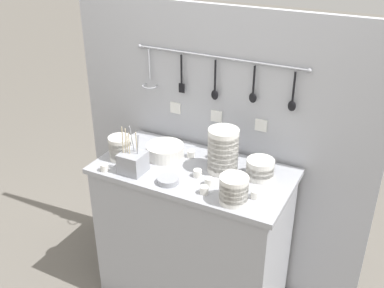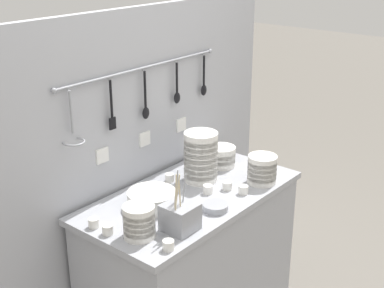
{
  "view_description": "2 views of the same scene",
  "coord_description": "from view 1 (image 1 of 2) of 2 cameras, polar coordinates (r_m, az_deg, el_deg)",
  "views": [
    {
      "loc": [
        0.99,
        -1.94,
        2.21
      ],
      "look_at": [
        -0.01,
        0.0,
        1.08
      ],
      "focal_mm": 42.0,
      "sensor_mm": 36.0,
      "label": 1
    },
    {
      "loc": [
        -1.77,
        -1.46,
        2.07
      ],
      "look_at": [
        -0.01,
        -0.02,
        1.19
      ],
      "focal_mm": 50.0,
      "sensor_mm": 36.0,
      "label": 2
    }
  ],
  "objects": [
    {
      "name": "cup_back_right",
      "position": [
        2.64,
        -0.12,
        -1.25
      ],
      "size": [
        0.05,
        0.05,
        0.04
      ],
      "color": "silver",
      "rests_on": "counter"
    },
    {
      "name": "bowl_stack_back_corner",
      "position": [
        2.23,
        5.33,
        -5.77
      ],
      "size": [
        0.15,
        0.15,
        0.14
      ],
      "color": "silver",
      "rests_on": "counter"
    },
    {
      "name": "bowl_stack_wide_centre",
      "position": [
        2.63,
        -9.11,
        -0.5
      ],
      "size": [
        0.13,
        0.13,
        0.14
      ],
      "color": "silver",
      "rests_on": "counter"
    },
    {
      "name": "steel_mixing_bowl",
      "position": [
        2.4,
        -3.06,
        -4.61
      ],
      "size": [
        0.12,
        0.12,
        0.03
      ],
      "color": "#93969E",
      "rests_on": "counter"
    },
    {
      "name": "cup_centre",
      "position": [
        2.64,
        2.62,
        -1.34
      ],
      "size": [
        0.05,
        0.05,
        0.04
      ],
      "color": "silver",
      "rests_on": "counter"
    },
    {
      "name": "counter",
      "position": [
        2.79,
        0.19,
        -11.37
      ],
      "size": [
        1.12,
        0.58,
        0.92
      ],
      "color": "#9EA0A8",
      "rests_on": "ground"
    },
    {
      "name": "cup_front_right",
      "position": [
        2.84,
        -7.81,
        0.61
      ],
      "size": [
        0.05,
        0.05,
        0.04
      ],
      "color": "silver",
      "rests_on": "counter"
    },
    {
      "name": "bowl_stack_tall_left",
      "position": [
        2.46,
        3.96,
        -0.83
      ],
      "size": [
        0.17,
        0.17,
        0.25
      ],
      "color": "silver",
      "rests_on": "counter"
    },
    {
      "name": "cup_back_left",
      "position": [
        2.31,
        1.54,
        -5.86
      ],
      "size": [
        0.05,
        0.05,
        0.04
      ],
      "color": "silver",
      "rests_on": "counter"
    },
    {
      "name": "back_wall",
      "position": [
        2.8,
        3.21,
        -0.81
      ],
      "size": [
        1.92,
        0.11,
        1.78
      ],
      "color": "#A8AAB2",
      "rests_on": "ground"
    },
    {
      "name": "cup_beside_plates",
      "position": [
        2.45,
        0.71,
        -3.72
      ],
      "size": [
        0.05,
        0.05,
        0.04
      ],
      "color": "silver",
      "rests_on": "counter"
    },
    {
      "name": "cutlery_caddy",
      "position": [
        2.5,
        -7.51,
        -2.29
      ],
      "size": [
        0.13,
        0.13,
        0.28
      ],
      "color": "#93969E",
      "rests_on": "counter"
    },
    {
      "name": "cup_edge_near",
      "position": [
        2.55,
        -11.06,
        -2.95
      ],
      "size": [
        0.05,
        0.05,
        0.04
      ],
      "color": "silver",
      "rests_on": "counter"
    },
    {
      "name": "cup_edge_far",
      "position": [
        2.78,
        -8.82,
        -0.11
      ],
      "size": [
        0.05,
        0.05,
        0.04
      ],
      "color": "silver",
      "rests_on": "counter"
    },
    {
      "name": "plate_stack",
      "position": [
        2.64,
        -3.44,
        -0.88
      ],
      "size": [
        0.22,
        0.22,
        0.08
      ],
      "color": "silver",
      "rests_on": "counter"
    },
    {
      "name": "bowl_stack_nested_right",
      "position": [
        2.45,
        8.64,
        -3.12
      ],
      "size": [
        0.15,
        0.15,
        0.11
      ],
      "color": "silver",
      "rests_on": "counter"
    },
    {
      "name": "cup_front_left",
      "position": [
        2.38,
        2.17,
        -4.77
      ],
      "size": [
        0.05,
        0.05,
        0.04
      ],
      "color": "silver",
      "rests_on": "counter"
    },
    {
      "name": "cup_mid_row",
      "position": [
        2.3,
        8.02,
        -6.34
      ],
      "size": [
        0.05,
        0.05,
        0.04
      ],
      "color": "silver",
      "rests_on": "counter"
    }
  ]
}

